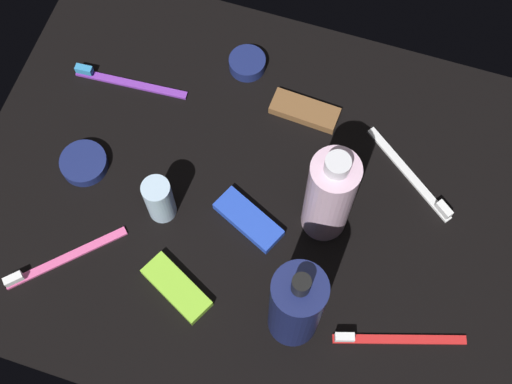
{
  "coord_description": "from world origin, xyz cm",
  "views": [
    {
      "loc": [
        -11.45,
        35.59,
        94.23
      ],
      "look_at": [
        0.0,
        0.0,
        3.0
      ],
      "focal_mm": 48.78,
      "sensor_mm": 36.0,
      "label": 1
    }
  ],
  "objects_px": {
    "lotion_bottle": "(296,306)",
    "toothbrush_purple": "(124,81)",
    "toothbrush_red": "(391,339)",
    "toothbrush_pink": "(59,260)",
    "snack_bar_lime": "(177,288)",
    "deodorant_stick": "(159,199)",
    "snack_bar_blue": "(248,220)",
    "cream_tin_right": "(247,63)",
    "snack_bar_brown": "(305,111)",
    "bodywash_bottle": "(330,193)",
    "toothbrush_white": "(414,178)",
    "cream_tin_left": "(84,163)"
  },
  "relations": [
    {
      "from": "bodywash_bottle",
      "to": "snack_bar_brown",
      "type": "distance_m",
      "value": 0.19
    },
    {
      "from": "lotion_bottle",
      "to": "cream_tin_right",
      "type": "height_order",
      "value": "lotion_bottle"
    },
    {
      "from": "toothbrush_red",
      "to": "snack_bar_brown",
      "type": "bearing_deg",
      "value": -55.0
    },
    {
      "from": "cream_tin_right",
      "to": "toothbrush_white",
      "type": "bearing_deg",
      "value": 159.4
    },
    {
      "from": "toothbrush_white",
      "to": "snack_bar_lime",
      "type": "bearing_deg",
      "value": 43.58
    },
    {
      "from": "lotion_bottle",
      "to": "toothbrush_pink",
      "type": "height_order",
      "value": "lotion_bottle"
    },
    {
      "from": "lotion_bottle",
      "to": "cream_tin_right",
      "type": "relative_size",
      "value": 3.65
    },
    {
      "from": "toothbrush_red",
      "to": "snack_bar_blue",
      "type": "height_order",
      "value": "toothbrush_red"
    },
    {
      "from": "snack_bar_blue",
      "to": "snack_bar_lime",
      "type": "relative_size",
      "value": 1.0
    },
    {
      "from": "toothbrush_red",
      "to": "toothbrush_pink",
      "type": "bearing_deg",
      "value": 4.42
    },
    {
      "from": "toothbrush_red",
      "to": "snack_bar_lime",
      "type": "distance_m",
      "value": 0.3
    },
    {
      "from": "bodywash_bottle",
      "to": "toothbrush_pink",
      "type": "distance_m",
      "value": 0.39
    },
    {
      "from": "snack_bar_brown",
      "to": "cream_tin_left",
      "type": "relative_size",
      "value": 1.49
    },
    {
      "from": "bodywash_bottle",
      "to": "deodorant_stick",
      "type": "xyz_separation_m",
      "value": [
        0.23,
        0.06,
        -0.05
      ]
    },
    {
      "from": "lotion_bottle",
      "to": "toothbrush_pink",
      "type": "distance_m",
      "value": 0.35
    },
    {
      "from": "lotion_bottle",
      "to": "toothbrush_red",
      "type": "bearing_deg",
      "value": -172.63
    },
    {
      "from": "deodorant_stick",
      "to": "cream_tin_right",
      "type": "height_order",
      "value": "deodorant_stick"
    },
    {
      "from": "deodorant_stick",
      "to": "cream_tin_left",
      "type": "height_order",
      "value": "deodorant_stick"
    },
    {
      "from": "snack_bar_brown",
      "to": "toothbrush_pink",
      "type": "bearing_deg",
      "value": 55.23
    },
    {
      "from": "lotion_bottle",
      "to": "bodywash_bottle",
      "type": "bearing_deg",
      "value": -89.97
    },
    {
      "from": "snack_bar_blue",
      "to": "cream_tin_right",
      "type": "bearing_deg",
      "value": -46.9
    },
    {
      "from": "toothbrush_red",
      "to": "cream_tin_right",
      "type": "bearing_deg",
      "value": -47.73
    },
    {
      "from": "deodorant_stick",
      "to": "cream_tin_right",
      "type": "relative_size",
      "value": 1.48
    },
    {
      "from": "bodywash_bottle",
      "to": "cream_tin_right",
      "type": "height_order",
      "value": "bodywash_bottle"
    },
    {
      "from": "deodorant_stick",
      "to": "snack_bar_lime",
      "type": "relative_size",
      "value": 0.82
    },
    {
      "from": "toothbrush_pink",
      "to": "snack_bar_lime",
      "type": "distance_m",
      "value": 0.17
    },
    {
      "from": "toothbrush_white",
      "to": "snack_bar_blue",
      "type": "relative_size",
      "value": 1.45
    },
    {
      "from": "toothbrush_white",
      "to": "toothbrush_pink",
      "type": "height_order",
      "value": "same"
    },
    {
      "from": "toothbrush_purple",
      "to": "snack_bar_brown",
      "type": "xyz_separation_m",
      "value": [
        -0.28,
        -0.03,
        0.0
      ]
    },
    {
      "from": "bodywash_bottle",
      "to": "toothbrush_red",
      "type": "height_order",
      "value": "bodywash_bottle"
    },
    {
      "from": "bodywash_bottle",
      "to": "snack_bar_lime",
      "type": "height_order",
      "value": "bodywash_bottle"
    },
    {
      "from": "snack_bar_lime",
      "to": "toothbrush_purple",
      "type": "bearing_deg",
      "value": -29.02
    },
    {
      "from": "deodorant_stick",
      "to": "toothbrush_pink",
      "type": "relative_size",
      "value": 0.63
    },
    {
      "from": "toothbrush_purple",
      "to": "cream_tin_right",
      "type": "xyz_separation_m",
      "value": [
        -0.17,
        -0.09,
        0.0
      ]
    },
    {
      "from": "lotion_bottle",
      "to": "toothbrush_purple",
      "type": "xyz_separation_m",
      "value": [
        0.36,
        -0.28,
        -0.09
      ]
    },
    {
      "from": "bodywash_bottle",
      "to": "snack_bar_blue",
      "type": "distance_m",
      "value": 0.14
    },
    {
      "from": "bodywash_bottle",
      "to": "toothbrush_pink",
      "type": "bearing_deg",
      "value": 28.03
    },
    {
      "from": "toothbrush_red",
      "to": "toothbrush_pink",
      "type": "distance_m",
      "value": 0.47
    },
    {
      "from": "snack_bar_blue",
      "to": "cream_tin_right",
      "type": "relative_size",
      "value": 1.8
    },
    {
      "from": "toothbrush_purple",
      "to": "snack_bar_lime",
      "type": "relative_size",
      "value": 1.73
    },
    {
      "from": "lotion_bottle",
      "to": "snack_bar_brown",
      "type": "relative_size",
      "value": 2.03
    },
    {
      "from": "snack_bar_brown",
      "to": "cream_tin_right",
      "type": "height_order",
      "value": "cream_tin_right"
    },
    {
      "from": "cream_tin_left",
      "to": "snack_bar_lime",
      "type": "bearing_deg",
      "value": 145.46
    },
    {
      "from": "toothbrush_pink",
      "to": "snack_bar_blue",
      "type": "bearing_deg",
      "value": -149.32
    },
    {
      "from": "toothbrush_white",
      "to": "lotion_bottle",
      "type": "bearing_deg",
      "value": 66.87
    },
    {
      "from": "lotion_bottle",
      "to": "deodorant_stick",
      "type": "xyz_separation_m",
      "value": [
        0.23,
        -0.1,
        -0.05
      ]
    },
    {
      "from": "deodorant_stick",
      "to": "toothbrush_purple",
      "type": "height_order",
      "value": "deodorant_stick"
    },
    {
      "from": "lotion_bottle",
      "to": "cream_tin_right",
      "type": "xyz_separation_m",
      "value": [
        0.18,
        -0.37,
        -0.08
      ]
    },
    {
      "from": "lotion_bottle",
      "to": "toothbrush_red",
      "type": "distance_m",
      "value": 0.16
    },
    {
      "from": "toothbrush_pink",
      "to": "toothbrush_white",
      "type": "bearing_deg",
      "value": -148.32
    }
  ]
}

